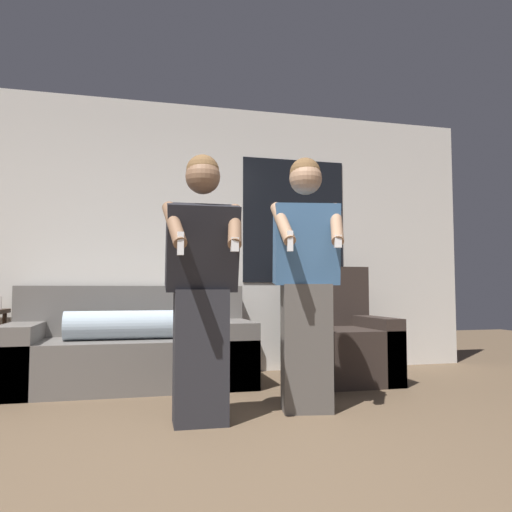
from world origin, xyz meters
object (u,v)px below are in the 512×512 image
Objects in this scene: armchair at (337,343)px; person_right at (306,280)px; person_left at (201,287)px; couch at (133,350)px.

armchair is 1.36m from person_right.
person_left is 0.76m from person_right.
person_left is at bearing -74.05° from couch.
person_left is (-1.42, -1.20, 0.51)m from armchair.
person_right is (-0.67, -1.04, 0.56)m from armchair.
person_right is (0.75, 0.16, 0.05)m from person_left.
armchair reaches higher than couch.
person_right is at bearing -47.36° from couch.
couch is 1.22× the size of person_left.
person_right reaches higher than person_left.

